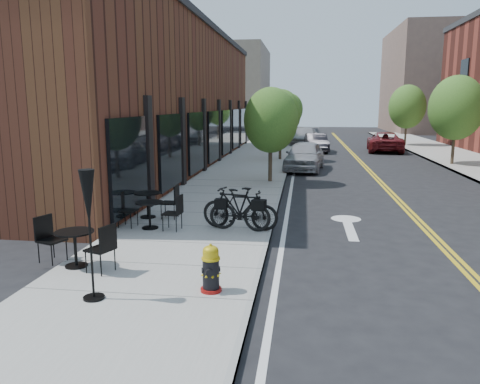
{
  "coord_description": "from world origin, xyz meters",
  "views": [
    {
      "loc": [
        0.74,
        -10.06,
        3.23
      ],
      "look_at": [
        -0.86,
        1.74,
        1.0
      ],
      "focal_mm": 35.0,
      "sensor_mm": 36.0,
      "label": 1
    }
  ],
  "objects_px": {
    "bicycle_left": "(236,208)",
    "parked_car_a": "(305,156)",
    "bistro_set_b": "(147,201)",
    "parked_car_c": "(305,136)",
    "bistro_set_a": "(75,243)",
    "parked_car_b": "(316,143)",
    "fire_hydrant": "(211,269)",
    "bistro_set_c": "(150,211)",
    "patio_umbrella": "(88,207)",
    "parked_car_far": "(385,142)",
    "bicycle_right": "(244,210)"
  },
  "relations": [
    {
      "from": "bistro_set_a",
      "to": "parked_car_a",
      "type": "distance_m",
      "value": 15.78
    },
    {
      "from": "bicycle_left",
      "to": "parked_car_a",
      "type": "xyz_separation_m",
      "value": [
        1.7,
        12.01,
        0.06
      ]
    },
    {
      "from": "patio_umbrella",
      "to": "parked_car_a",
      "type": "distance_m",
      "value": 16.93
    },
    {
      "from": "bicycle_right",
      "to": "patio_umbrella",
      "type": "bearing_deg",
      "value": 160.16
    },
    {
      "from": "bistro_set_a",
      "to": "parked_car_far",
      "type": "xyz_separation_m",
      "value": [
        9.93,
        25.38,
        0.1
      ]
    },
    {
      "from": "bistro_set_c",
      "to": "parked_car_a",
      "type": "height_order",
      "value": "parked_car_a"
    },
    {
      "from": "bistro_set_b",
      "to": "bistro_set_c",
      "type": "height_order",
      "value": "bistro_set_b"
    },
    {
      "from": "bistro_set_b",
      "to": "parked_car_c",
      "type": "bearing_deg",
      "value": 80.97
    },
    {
      "from": "fire_hydrant",
      "to": "bistro_set_c",
      "type": "distance_m",
      "value": 4.46
    },
    {
      "from": "bistro_set_c",
      "to": "parked_car_c",
      "type": "bearing_deg",
      "value": 88.63
    },
    {
      "from": "bicycle_right",
      "to": "parked_car_c",
      "type": "height_order",
      "value": "parked_car_c"
    },
    {
      "from": "bistro_set_a",
      "to": "patio_umbrella",
      "type": "height_order",
      "value": "patio_umbrella"
    },
    {
      "from": "bicycle_right",
      "to": "parked_car_b",
      "type": "relative_size",
      "value": 0.45
    },
    {
      "from": "parked_car_a",
      "to": "parked_car_c",
      "type": "height_order",
      "value": "parked_car_a"
    },
    {
      "from": "bistro_set_c",
      "to": "parked_car_b",
      "type": "bearing_deg",
      "value": 84.64
    },
    {
      "from": "bistro_set_c",
      "to": "parked_car_far",
      "type": "bearing_deg",
      "value": 74.14
    },
    {
      "from": "parked_car_a",
      "to": "parked_car_b",
      "type": "distance_m",
      "value": 9.39
    },
    {
      "from": "bistro_set_a",
      "to": "patio_umbrella",
      "type": "distance_m",
      "value": 2.03
    },
    {
      "from": "bicycle_left",
      "to": "parked_car_a",
      "type": "relative_size",
      "value": 0.43
    },
    {
      "from": "bicycle_right",
      "to": "bistro_set_a",
      "type": "height_order",
      "value": "bicycle_right"
    },
    {
      "from": "fire_hydrant",
      "to": "bistro_set_c",
      "type": "height_order",
      "value": "bistro_set_c"
    },
    {
      "from": "bicycle_left",
      "to": "patio_umbrella",
      "type": "bearing_deg",
      "value": -6.29
    },
    {
      "from": "parked_car_a",
      "to": "bicycle_left",
      "type": "bearing_deg",
      "value": -91.24
    },
    {
      "from": "bicycle_right",
      "to": "bistro_set_a",
      "type": "xyz_separation_m",
      "value": [
        -2.89,
        -3.13,
        -0.06
      ]
    },
    {
      "from": "parked_car_b",
      "to": "parked_car_far",
      "type": "height_order",
      "value": "parked_car_far"
    },
    {
      "from": "patio_umbrella",
      "to": "parked_car_c",
      "type": "distance_m",
      "value": 31.28
    },
    {
      "from": "bicycle_right",
      "to": "bistro_set_a",
      "type": "distance_m",
      "value": 4.26
    },
    {
      "from": "bistro_set_c",
      "to": "bicycle_right",
      "type": "bearing_deg",
      "value": 11.06
    },
    {
      "from": "patio_umbrella",
      "to": "parked_car_far",
      "type": "bearing_deg",
      "value": 71.6
    },
    {
      "from": "fire_hydrant",
      "to": "parked_car_far",
      "type": "relative_size",
      "value": 0.17
    },
    {
      "from": "patio_umbrella",
      "to": "parked_car_far",
      "type": "relative_size",
      "value": 0.43
    },
    {
      "from": "bistro_set_b",
      "to": "parked_car_far",
      "type": "bearing_deg",
      "value": 65.74
    },
    {
      "from": "bicycle_left",
      "to": "bicycle_right",
      "type": "xyz_separation_m",
      "value": [
        0.19,
        -0.02,
        -0.03
      ]
    },
    {
      "from": "bicycle_left",
      "to": "bicycle_right",
      "type": "distance_m",
      "value": 0.19
    },
    {
      "from": "parked_car_c",
      "to": "patio_umbrella",
      "type": "bearing_deg",
      "value": -88.66
    },
    {
      "from": "patio_umbrella",
      "to": "fire_hydrant",
      "type": "bearing_deg",
      "value": 17.2
    },
    {
      "from": "parked_car_far",
      "to": "parked_car_b",
      "type": "bearing_deg",
      "value": 15.87
    },
    {
      "from": "bistro_set_a",
      "to": "bistro_set_c",
      "type": "xyz_separation_m",
      "value": [
        0.5,
        2.95,
        -0.01
      ]
    },
    {
      "from": "bicycle_right",
      "to": "parked_car_far",
      "type": "relative_size",
      "value": 0.35
    },
    {
      "from": "fire_hydrant",
      "to": "parked_car_far",
      "type": "height_order",
      "value": "parked_car_far"
    },
    {
      "from": "bicycle_left",
      "to": "bistro_set_b",
      "type": "xyz_separation_m",
      "value": [
        -2.63,
        0.94,
        -0.09
      ]
    },
    {
      "from": "parked_car_b",
      "to": "parked_car_far",
      "type": "xyz_separation_m",
      "value": [
        4.73,
        0.87,
        0.05
      ]
    },
    {
      "from": "parked_car_far",
      "to": "bistro_set_a",
      "type": "bearing_deg",
      "value": 74.09
    },
    {
      "from": "bistro_set_b",
      "to": "parked_car_b",
      "type": "xyz_separation_m",
      "value": [
        5.13,
        20.43,
        0.05
      ]
    },
    {
      "from": "bistro_set_a",
      "to": "parked_car_c",
      "type": "height_order",
      "value": "parked_car_c"
    },
    {
      "from": "bicycle_right",
      "to": "parked_car_b",
      "type": "distance_m",
      "value": 21.51
    },
    {
      "from": "bistro_set_a",
      "to": "parked_car_c",
      "type": "bearing_deg",
      "value": 100.95
    },
    {
      "from": "bistro_set_a",
      "to": "parked_car_b",
      "type": "height_order",
      "value": "parked_car_b"
    },
    {
      "from": "bistro_set_b",
      "to": "parked_car_a",
      "type": "height_order",
      "value": "parked_car_a"
    },
    {
      "from": "bistro_set_b",
      "to": "parked_car_c",
      "type": "relative_size",
      "value": 0.34
    }
  ]
}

